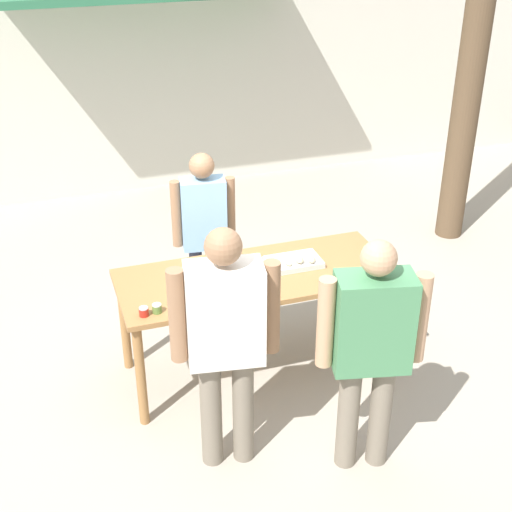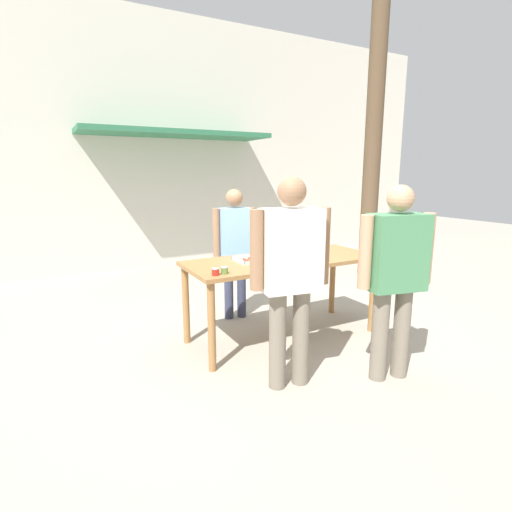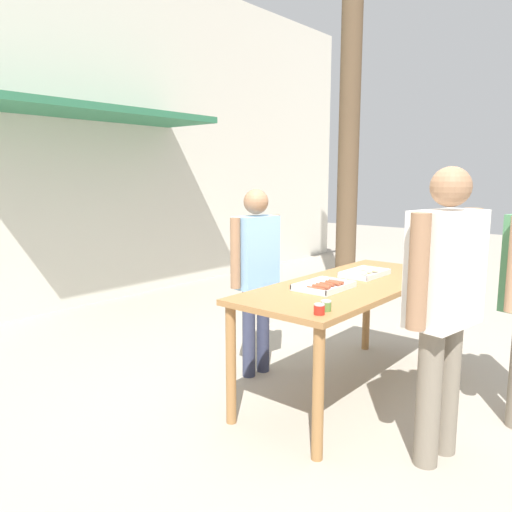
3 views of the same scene
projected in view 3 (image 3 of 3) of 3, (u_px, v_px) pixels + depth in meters
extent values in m
plane|color=#A39989|center=(347.00, 391.00, 3.92)|extent=(24.00, 24.00, 0.00)
cube|color=beige|center=(65.00, 128.00, 6.11)|extent=(12.00, 0.12, 4.50)
cube|color=#2D704C|center=(89.00, 112.00, 5.73)|extent=(3.20, 1.00, 0.08)
cube|color=olive|center=(350.00, 285.00, 3.79)|extent=(2.05, 0.83, 0.04)
cylinder|color=olive|center=(318.00, 394.00, 2.91)|extent=(0.07, 0.07, 0.83)
cylinder|color=olive|center=(439.00, 321.00, 4.36)|extent=(0.07, 0.07, 0.83)
cylinder|color=olive|center=(231.00, 365.00, 3.35)|extent=(0.07, 0.07, 0.83)
cylinder|color=olive|center=(367.00, 308.00, 4.80)|extent=(0.07, 0.07, 0.83)
cube|color=silver|center=(324.00, 288.00, 3.59)|extent=(0.41, 0.30, 0.01)
cube|color=silver|center=(342.00, 288.00, 3.49)|extent=(0.41, 0.01, 0.03)
cube|color=silver|center=(307.00, 282.00, 3.68)|extent=(0.41, 0.01, 0.03)
cube|color=silver|center=(308.00, 290.00, 3.43)|extent=(0.01, 0.30, 0.03)
cube|color=silver|center=(338.00, 281.00, 3.74)|extent=(0.01, 0.30, 0.03)
cylinder|color=brown|center=(312.00, 290.00, 3.46)|extent=(0.03, 0.14, 0.02)
cylinder|color=brown|center=(316.00, 288.00, 3.50)|extent=(0.03, 0.14, 0.02)
cylinder|color=brown|center=(321.00, 287.00, 3.54)|extent=(0.04, 0.13, 0.03)
cylinder|color=brown|center=(323.00, 286.00, 3.58)|extent=(0.04, 0.13, 0.03)
cylinder|color=brown|center=(327.00, 284.00, 3.63)|extent=(0.03, 0.12, 0.03)
cylinder|color=brown|center=(333.00, 283.00, 3.66)|extent=(0.03, 0.12, 0.03)
cylinder|color=brown|center=(336.00, 282.00, 3.70)|extent=(0.03, 0.13, 0.03)
cube|color=silver|center=(365.00, 275.00, 4.05)|extent=(0.41, 0.26, 0.01)
cube|color=silver|center=(379.00, 275.00, 3.97)|extent=(0.41, 0.01, 0.03)
cube|color=silver|center=(351.00, 271.00, 4.13)|extent=(0.41, 0.01, 0.03)
cube|color=silver|center=(352.00, 276.00, 3.89)|extent=(0.01, 0.26, 0.03)
cube|color=silver|center=(376.00, 269.00, 4.20)|extent=(0.01, 0.26, 0.03)
ellipsoid|color=beige|center=(356.00, 275.00, 3.94)|extent=(0.06, 0.10, 0.04)
ellipsoid|color=beige|center=(362.00, 273.00, 4.01)|extent=(0.06, 0.10, 0.04)
ellipsoid|color=beige|center=(366.00, 270.00, 4.09)|extent=(0.07, 0.11, 0.05)
ellipsoid|color=beige|center=(374.00, 269.00, 4.15)|extent=(0.09, 0.13, 0.05)
cylinder|color=#B22319|center=(319.00, 310.00, 2.92)|extent=(0.07, 0.07, 0.06)
cylinder|color=#B2B2B7|center=(319.00, 305.00, 2.91)|extent=(0.06, 0.06, 0.01)
cylinder|color=#567A38|center=(326.00, 306.00, 2.99)|extent=(0.07, 0.07, 0.06)
cylinder|color=#B2B2B7|center=(326.00, 301.00, 2.99)|extent=(0.06, 0.06, 0.01)
cylinder|color=#DBC67A|center=(432.00, 264.00, 4.26)|extent=(0.08, 0.08, 0.11)
cylinder|color=#333851|center=(249.00, 333.00, 4.15)|extent=(0.11, 0.11, 0.75)
cylinder|color=#333851|center=(263.00, 329.00, 4.26)|extent=(0.11, 0.11, 0.75)
cube|color=#84B2DB|center=(256.00, 252.00, 4.10)|extent=(0.38, 0.24, 0.59)
sphere|color=#936B4C|center=(256.00, 202.00, 4.03)|extent=(0.20, 0.20, 0.20)
cylinder|color=#936B4C|center=(235.00, 253.00, 3.95)|extent=(0.08, 0.08, 0.57)
cylinder|color=#936B4C|center=(275.00, 248.00, 4.25)|extent=(0.08, 0.08, 0.57)
cylinder|color=#756B5B|center=(447.00, 387.00, 3.00)|extent=(0.14, 0.14, 0.83)
cylinder|color=#756B5B|center=(429.00, 397.00, 2.86)|extent=(0.14, 0.14, 0.83)
cube|color=silver|center=(446.00, 268.00, 2.81)|extent=(0.50, 0.33, 0.66)
sphere|color=#936B4C|center=(451.00, 187.00, 2.74)|extent=(0.22, 0.22, 0.22)
cylinder|color=#936B4C|center=(470.00, 260.00, 2.99)|extent=(0.11, 0.11, 0.62)
cylinder|color=#936B4C|center=(418.00, 272.00, 2.62)|extent=(0.11, 0.11, 0.62)
cylinder|color=brown|center=(350.00, 82.00, 6.58)|extent=(0.28, 0.28, 5.80)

